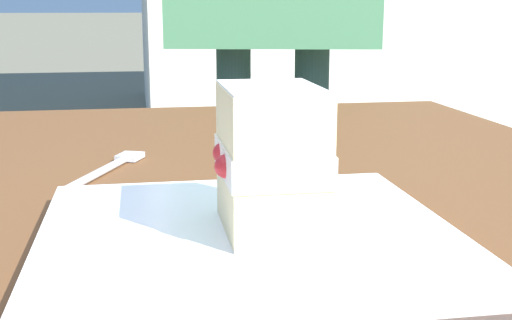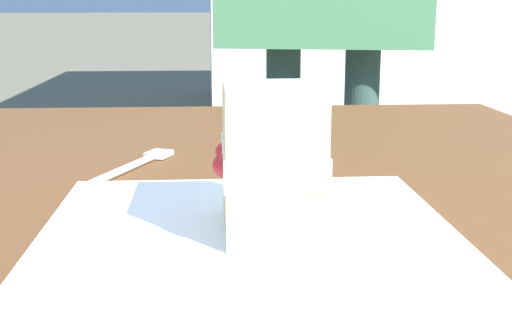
{
  "view_description": "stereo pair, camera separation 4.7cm",
  "coord_description": "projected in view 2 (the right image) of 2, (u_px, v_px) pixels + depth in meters",
  "views": [
    {
      "loc": [
        0.48,
        -0.07,
        0.95
      ],
      "look_at": [
        0.03,
        0.0,
        0.84
      ],
      "focal_mm": 48.1,
      "sensor_mm": 36.0,
      "label": 1
    },
    {
      "loc": [
        0.48,
        -0.03,
        0.95
      ],
      "look_at": [
        0.03,
        0.0,
        0.84
      ],
      "focal_mm": 48.1,
      "sensor_mm": 36.0,
      "label": 2
    }
  ],
  "objects": [
    {
      "name": "dessert_fork",
      "position": [
        134.0,
        165.0,
        0.72
      ],
      "size": [
        0.16,
        0.08,
        0.01
      ],
      "color": "silver",
      "rests_on": "patio_table"
    },
    {
      "name": "cake_slice",
      "position": [
        271.0,
        159.0,
        0.47
      ],
      "size": [
        0.1,
        0.07,
        0.1
      ],
      "color": "beige",
      "rests_on": "dessert_plate"
    },
    {
      "name": "dessert_plate",
      "position": [
        256.0,
        241.0,
        0.48
      ],
      "size": [
        0.29,
        0.29,
        0.02
      ],
      "color": "white",
      "rests_on": "patio_table"
    }
  ]
}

